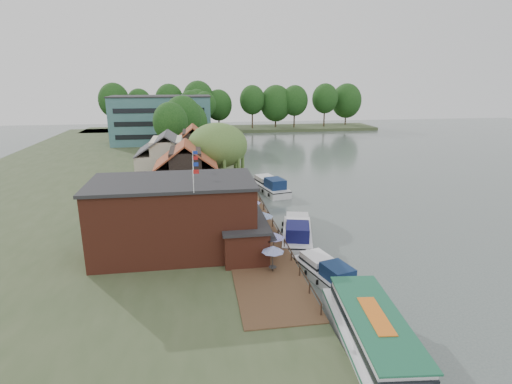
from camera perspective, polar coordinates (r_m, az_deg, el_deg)
name	(u,v)px	position (r m, az deg, el deg)	size (l,w,h in m)	color
ground	(328,246)	(44.09, 10.24, -7.66)	(260.00, 260.00, 0.00)	#495550
land_bank	(105,176)	(76.77, -20.80, 2.09)	(50.00, 140.00, 1.00)	#384728
quay_deck	(243,212)	(51.13, -1.87, -2.80)	(6.00, 50.00, 0.10)	#47301E
quay_rail	(263,206)	(51.83, 1.02, -2.01)	(0.20, 49.00, 1.00)	black
pub	(195,215)	(39.23, -8.69, -3.30)	(20.00, 11.00, 7.30)	maroon
hotel_block	(162,120)	(108.90, -13.31, 10.04)	(25.40, 12.40, 12.30)	#38666B
cottage_a	(186,174)	(53.51, -9.91, 2.49)	(8.60, 7.60, 8.50)	black
cottage_b	(168,160)	(63.42, -12.51, 4.43)	(9.60, 8.60, 8.50)	beige
cottage_c	(194,150)	(72.13, -8.92, 5.97)	(7.60, 7.60, 8.50)	black
willow	(218,159)	(58.28, -5.45, 4.72)	(8.60, 8.60, 10.43)	#476B2D
umbrella_0	(273,258)	(35.36, 2.40, -9.46)	(2.01, 2.01, 2.38)	navy
umbrella_1	(274,244)	(38.23, 2.53, -7.45)	(2.13, 2.13, 2.38)	#1D1B99
umbrella_2	(256,233)	(40.77, 0.01, -5.90)	(2.28, 2.28, 2.38)	#1C2F9B
umbrella_3	(262,222)	(43.82, 0.90, -4.32)	(2.41, 2.41, 2.38)	#1B4597
umbrella_4	(248,214)	(46.36, -1.18, -3.17)	(2.08, 2.08, 2.38)	navy
umbrella_5	(251,208)	(48.54, -0.66, -2.29)	(2.29, 2.29, 2.38)	navy
cruiser_0	(326,269)	(36.67, 9.95, -10.82)	(2.94, 9.11, 2.18)	white
cruiser_1	(297,230)	(44.57, 5.92, -5.37)	(3.51, 10.84, 2.66)	silver
cruiser_2	(270,184)	(63.36, 1.98, 1.14)	(3.48, 10.74, 2.64)	silver
tour_boat	(378,343)	(27.58, 17.01, -19.96)	(4.06, 14.43, 3.15)	silver
swan	(360,313)	(32.78, 14.58, -16.33)	(0.44, 0.44, 0.44)	white
bank_tree_0	(171,132)	(82.78, -12.04, 8.33)	(6.93, 6.93, 12.09)	#143811
bank_tree_1	(183,125)	(90.58, -10.38, 9.33)	(8.25, 8.25, 13.01)	#143811
bank_tree_2	(189,126)	(96.06, -9.54, 9.28)	(8.63, 8.63, 11.49)	#143811
bank_tree_3	(191,115)	(115.89, -9.29, 10.86)	(6.82, 6.82, 13.39)	#143811
bank_tree_4	(205,113)	(126.30, -7.26, 11.19)	(6.78, 6.78, 12.79)	#143811
bank_tree_5	(198,111)	(130.83, -8.33, 11.45)	(6.85, 6.85, 13.39)	#143811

